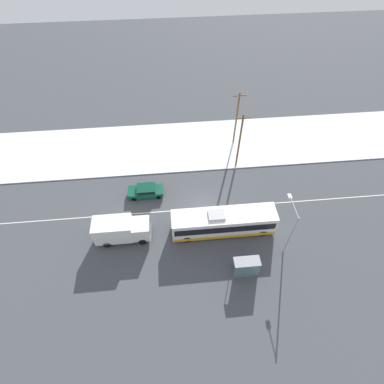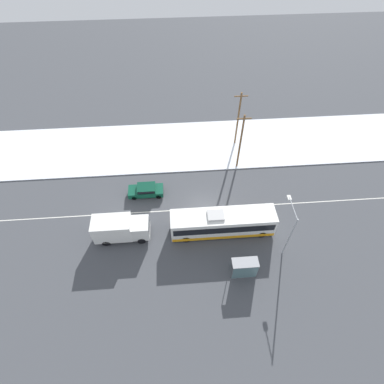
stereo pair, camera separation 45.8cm
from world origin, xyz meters
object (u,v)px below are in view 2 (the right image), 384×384
object	(u,v)px
box_truck	(120,228)
bus_shelter	(245,268)
utility_pole_snowlot	(238,119)
city_bus	(223,223)
streetlamp	(290,227)
utility_pole_roadside	(240,142)
pedestrian_at_stop	(238,262)
sedan_car	(146,190)

from	to	relation	value
box_truck	bus_shelter	distance (m)	14.05
box_truck	utility_pole_snowlot	world-z (taller)	utility_pole_snowlot
city_bus	utility_pole_snowlot	size ratio (longest dim) A/B	1.38
utility_pole_snowlot	streetlamp	bearing A→B (deg)	-82.96
city_bus	utility_pole_roadside	world-z (taller)	utility_pole_roadside
utility_pole_roadside	pedestrian_at_stop	bearing A→B (deg)	-99.33
bus_shelter	utility_pole_roadside	size ratio (longest dim) A/B	0.31
pedestrian_at_stop	bus_shelter	bearing A→B (deg)	-70.66
bus_shelter	utility_pole_roadside	xyz separation A→B (m)	(2.04, 15.82, 2.76)
pedestrian_at_stop	bus_shelter	world-z (taller)	bus_shelter
utility_pole_roadside	utility_pole_snowlot	distance (m)	4.85
box_truck	streetlamp	distance (m)	18.01
streetlamp	utility_pole_roadside	size ratio (longest dim) A/B	0.77
box_truck	bus_shelter	world-z (taller)	box_truck
streetlamp	utility_pole_snowlot	world-z (taller)	utility_pole_snowlot
city_bus	pedestrian_at_stop	xyz separation A→B (m)	(1.08, -4.53, -0.63)
box_truck	pedestrian_at_stop	bearing A→B (deg)	-20.20
sedan_car	pedestrian_at_stop	size ratio (longest dim) A/B	2.80
pedestrian_at_stop	bus_shelter	size ratio (longest dim) A/B	0.59
sedan_car	pedestrian_at_stop	world-z (taller)	pedestrian_at_stop
sedan_car	utility_pole_snowlot	size ratio (longest dim) A/B	0.52
bus_shelter	utility_pole_roadside	world-z (taller)	utility_pole_roadside
bus_shelter	streetlamp	size ratio (longest dim) A/B	0.41
pedestrian_at_stop	bus_shelter	distance (m)	1.35
box_truck	pedestrian_at_stop	xyz separation A→B (m)	(12.48, -4.59, -0.73)
city_bus	pedestrian_at_stop	bearing A→B (deg)	-76.58
bus_shelter	streetlamp	world-z (taller)	streetlamp
pedestrian_at_stop	bus_shelter	xyz separation A→B (m)	(0.38, -1.08, 0.71)
pedestrian_at_stop	utility_pole_roadside	bearing A→B (deg)	80.67
city_bus	box_truck	xyz separation A→B (m)	(-11.40, 0.06, 0.10)
pedestrian_at_stop	box_truck	bearing A→B (deg)	159.80
city_bus	utility_pole_roadside	bearing A→B (deg)	71.07
box_truck	streetlamp	size ratio (longest dim) A/B	0.94
sedan_car	bus_shelter	distance (m)	15.64
city_bus	streetlamp	world-z (taller)	streetlamp
box_truck	utility_pole_roadside	xyz separation A→B (m)	(14.90, 10.15, 2.74)
sedan_car	utility_pole_roadside	distance (m)	13.44
city_bus	bus_shelter	bearing A→B (deg)	-75.41
box_truck	sedan_car	distance (m)	6.70
box_truck	bus_shelter	bearing A→B (deg)	-23.81
city_bus	bus_shelter	xyz separation A→B (m)	(1.46, -5.61, 0.08)
streetlamp	utility_pole_roadside	distance (m)	13.20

